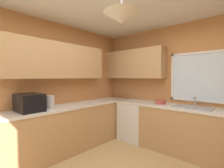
{
  "coord_description": "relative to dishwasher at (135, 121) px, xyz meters",
  "views": [
    {
      "loc": [
        1.21,
        -1.52,
        1.47
      ],
      "look_at": [
        -0.71,
        0.62,
        1.35
      ],
      "focal_mm": 25.53,
      "sensor_mm": 36.0,
      "label": 1
    }
  ],
  "objects": [
    {
      "name": "room_shell",
      "position": [
        0.53,
        -1.17,
        1.33
      ],
      "size": [
        3.87,
        4.08,
        2.66
      ],
      "color": "#C6844C",
      "rests_on": "ground_plane"
    },
    {
      "name": "bowl",
      "position": [
        0.63,
        0.03,
        0.52
      ],
      "size": [
        0.22,
        0.22,
        0.09
      ],
      "primitive_type": "cylinder",
      "color": "#B74C42",
      "rests_on": "counter_run_back"
    },
    {
      "name": "sink_assembly",
      "position": [
        1.27,
        0.04,
        0.49
      ],
      "size": [
        0.66,
        0.4,
        0.19
      ],
      "color": "#9EA0A5",
      "rests_on": "counter_run_back"
    },
    {
      "name": "dishwasher",
      "position": [
        0.0,
        0.0,
        0.0
      ],
      "size": [
        0.6,
        0.6,
        0.87
      ],
      "primitive_type": "cube",
      "color": "white",
      "rests_on": "ground_plane"
    },
    {
      "name": "kettle",
      "position": [
        -0.64,
        -1.78,
        0.59
      ],
      "size": [
        0.14,
        0.14,
        0.23
      ],
      "primitive_type": "cylinder",
      "color": "#B7B7BC",
      "rests_on": "counter_run_left"
    },
    {
      "name": "counter_run_left",
      "position": [
        -0.66,
        -1.64,
        0.02
      ],
      "size": [
        0.65,
        3.69,
        0.91
      ],
      "color": "tan",
      "rests_on": "ground_plane"
    },
    {
      "name": "microwave",
      "position": [
        -0.66,
        -2.13,
        0.62
      ],
      "size": [
        0.48,
        0.36,
        0.29
      ],
      "primitive_type": "cube",
      "color": "black",
      "rests_on": "counter_run_left"
    },
    {
      "name": "counter_run_back",
      "position": [
        1.11,
        0.03,
        0.02
      ],
      "size": [
        2.96,
        0.65,
        0.91
      ],
      "color": "tan",
      "rests_on": "ground_plane"
    }
  ]
}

